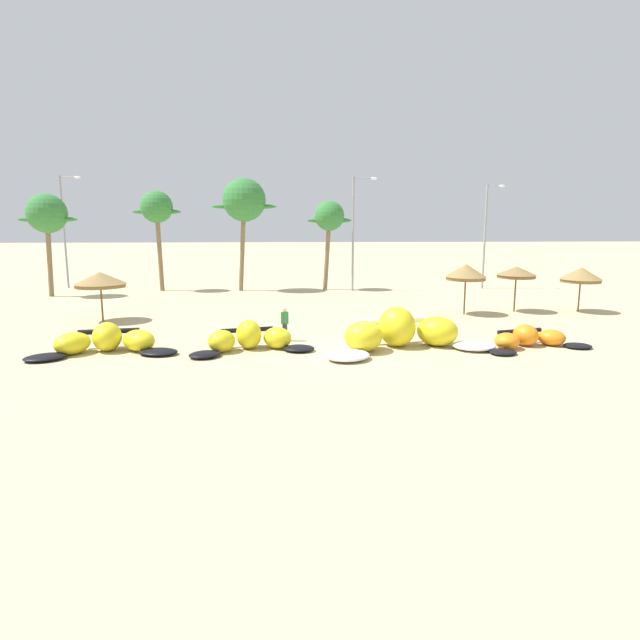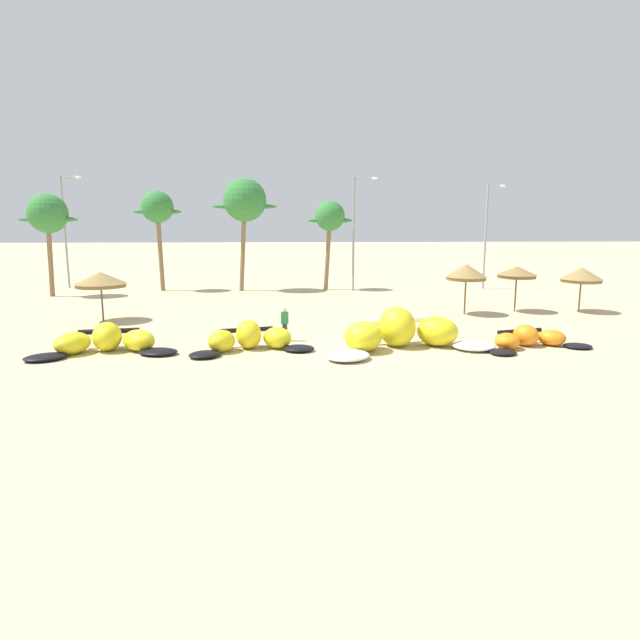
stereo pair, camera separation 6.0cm
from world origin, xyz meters
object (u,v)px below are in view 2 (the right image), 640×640
object	(u,v)px
person_near_kites	(285,324)
kite_center	(530,339)
beach_umbrella_near_palms	(517,272)
lamppost_west_center	(356,228)
lamppost_east_center	(487,231)
lamppost_west	(66,226)
kite_far_left	(106,341)
palm_left_of_gap	(245,201)
palm_center_left	(330,218)
beach_umbrella_outermost	(582,275)
palm_left	(157,209)
kite_left_of_center	(401,333)
beach_umbrella_near_van	(100,279)
kite_left	(250,339)
beach_umbrella_middle	(466,272)
palm_leftmost	(48,215)

from	to	relation	value
person_near_kites	kite_center	bearing A→B (deg)	-9.80
kite_center	beach_umbrella_near_palms	size ratio (longest dim) A/B	1.85
lamppost_west_center	lamppost_east_center	xyz separation A→B (m)	(11.21, 0.84, -0.30)
kite_center	lamppost_west	size ratio (longest dim) A/B	0.56
kite_far_left	lamppost_east_center	xyz separation A→B (m)	(24.63, 21.68, 4.38)
beach_umbrella_near_palms	palm_left_of_gap	world-z (taller)	palm_left_of_gap
kite_center	palm_center_left	size ratio (longest dim) A/B	0.73
beach_umbrella_outermost	palm_left	world-z (taller)	palm_left
lamppost_east_center	person_near_kites	bearing A→B (deg)	-130.37
kite_left_of_center	beach_umbrella_near_van	distance (m)	17.52
palm_center_left	lamppost_west	xyz separation A→B (m)	(-22.28, 2.65, -0.67)
kite_far_left	palm_center_left	distance (m)	25.09
kite_center	beach_umbrella_outermost	bearing A→B (deg)	51.81
person_near_kites	beach_umbrella_near_palms	bearing A→B (deg)	28.27
kite_left_of_center	beach_umbrella_near_palms	xyz separation A→B (m)	(9.25, 9.61, 1.81)
kite_left_of_center	beach_umbrella_near_palms	world-z (taller)	beach_umbrella_near_palms
beach_umbrella_near_van	person_near_kites	bearing A→B (deg)	-29.25
kite_far_left	person_near_kites	xyz separation A→B (m)	(7.76, 1.84, 0.34)
kite_far_left	kite_center	size ratio (longest dim) A/B	1.21
kite_far_left	beach_umbrella_near_van	bearing A→B (deg)	109.20
kite_left_of_center	palm_left	bearing A→B (deg)	125.60
person_near_kites	lamppost_west	xyz separation A→B (m)	(-18.67, 22.50, 4.44)
lamppost_west_center	palm_center_left	bearing A→B (deg)	157.59
beach_umbrella_near_palms	kite_left	bearing A→B (deg)	-149.21
beach_umbrella_near_van	palm_left_of_gap	xyz separation A→B (m)	(7.14, 13.74, 4.86)
kite_far_left	lamppost_east_center	distance (m)	33.10
kite_left_of_center	person_near_kites	world-z (taller)	kite_left_of_center
beach_umbrella_outermost	kite_center	bearing A→B (deg)	-128.19
kite_center	palm_left	distance (m)	31.23
person_near_kites	lamppost_east_center	xyz separation A→B (m)	(16.86, 19.84, 4.04)
beach_umbrella_near_van	lamppost_east_center	world-z (taller)	lamppost_east_center
palm_left	lamppost_west_center	size ratio (longest dim) A/B	0.88
beach_umbrella_middle	palm_left_of_gap	world-z (taller)	palm_left_of_gap
kite_left	beach_umbrella_middle	size ratio (longest dim) A/B	1.81
kite_left_of_center	palm_left_of_gap	size ratio (longest dim) A/B	0.89
beach_umbrella_near_palms	palm_leftmost	bearing A→B (deg)	164.23
person_near_kites	lamppost_west	bearing A→B (deg)	129.69
kite_left	person_near_kites	bearing A→B (deg)	48.75
kite_far_left	lamppost_east_center	bearing A→B (deg)	41.36
kite_left	beach_umbrella_near_palms	bearing A→B (deg)	30.79
kite_left_of_center	lamppost_east_center	bearing A→B (deg)	61.74
kite_left	beach_umbrella_middle	bearing A→B (deg)	34.89
kite_center	person_near_kites	world-z (taller)	person_near_kites
kite_left	beach_umbrella_near_palms	xyz separation A→B (m)	(16.01, 9.54, 2.01)
beach_umbrella_near_van	person_near_kites	world-z (taller)	beach_umbrella_near_van
lamppost_west	beach_umbrella_near_van	bearing A→B (deg)	-63.71
palm_leftmost	beach_umbrella_near_palms	bearing A→B (deg)	-15.77
beach_umbrella_outermost	person_near_kites	world-z (taller)	beach_umbrella_outermost
kite_center	lamppost_west_center	size ratio (longest dim) A/B	0.58
beach_umbrella_near_van	palm_left	size ratio (longest dim) A/B	0.36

